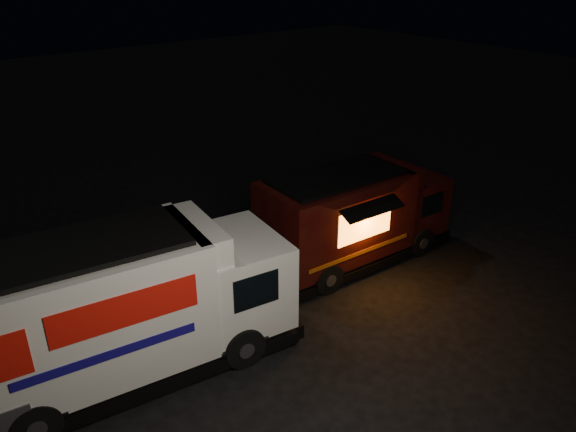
# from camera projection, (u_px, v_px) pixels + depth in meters

# --- Properties ---
(ground) EXTENTS (80.00, 80.00, 0.00)m
(ground) POSITION_uv_depth(u_px,v_px,m) (260.00, 337.00, 12.31)
(ground) COLOR black
(ground) RESTS_ON ground
(white_truck) EXTENTS (6.94, 3.11, 3.04)m
(white_truck) POSITION_uv_depth(u_px,v_px,m) (129.00, 306.00, 10.75)
(white_truck) COLOR white
(white_truck) RESTS_ON ground
(red_truck) EXTENTS (5.72, 2.34, 2.62)m
(red_truck) POSITION_uv_depth(u_px,v_px,m) (356.00, 215.00, 14.92)
(red_truck) COLOR #341009
(red_truck) RESTS_ON ground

